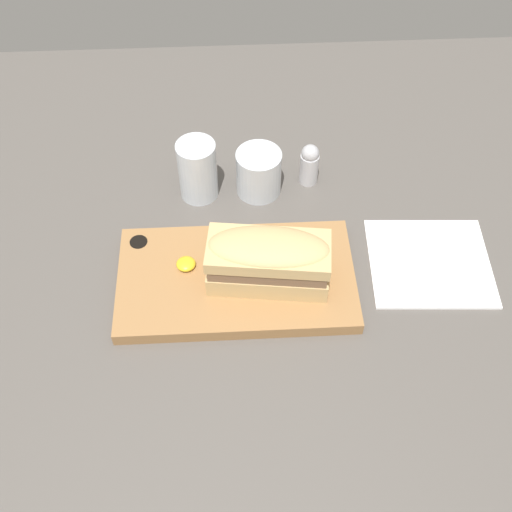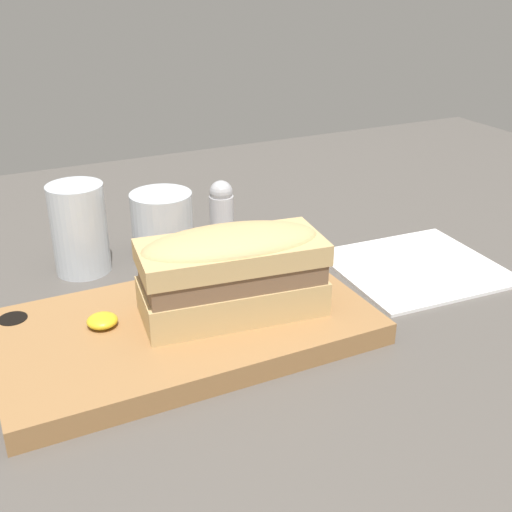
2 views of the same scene
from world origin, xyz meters
TOP-DOWN VIEW (x-y plane):
  - dining_table at (0.00, 0.00)cm, footprint 195.34×119.99cm
  - serving_board at (5.64, -3.14)cm, footprint 35.98×20.10cm
  - sandwich at (10.47, -4.05)cm, footprint 18.61×10.11cm
  - mustard_dollop at (-1.86, -1.15)cm, footprint 2.95×2.95cm
  - water_glass at (0.20, 16.48)cm, footprint 6.52×6.52cm
  - wine_glass at (10.20, 16.72)cm, footprint 7.68×7.68cm
  - napkin at (36.26, -0.84)cm, footprint 19.77×18.42cm
  - salt_shaker at (18.96, 18.45)cm, footprint 3.22×3.22cm

SIDE VIEW (x-z plane):
  - dining_table at x=0.00cm, z-range 0.00..2.00cm
  - napkin at x=36.26cm, z-range 2.00..2.40cm
  - serving_board at x=5.64cm, z-range 1.98..4.28cm
  - mustard_dollop at x=-1.86cm, z-range 4.25..5.43cm
  - wine_glass at x=10.20cm, z-range 1.74..9.85cm
  - salt_shaker at x=18.96cm, z-range 2.07..10.01cm
  - water_glass at x=0.20cm, z-range 1.28..12.08cm
  - sandwich at x=10.47cm, z-range 4.59..13.49cm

